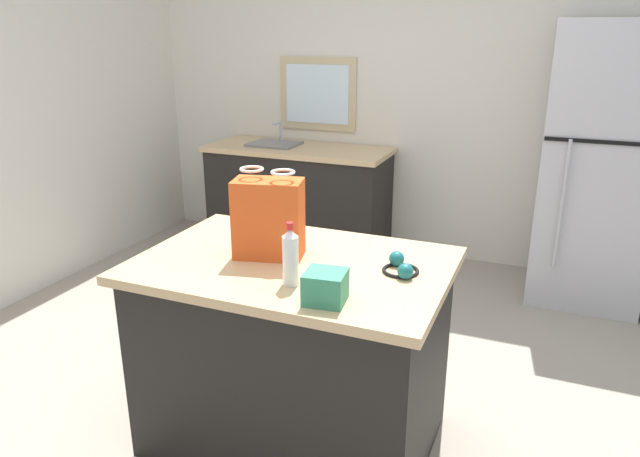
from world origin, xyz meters
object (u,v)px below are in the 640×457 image
refrigerator (598,167)px  small_box (325,287)px  kitchen_island (294,352)px  bottle (290,257)px  shopping_bag (269,218)px  ear_defenders (401,267)px

refrigerator → small_box: 2.68m
refrigerator → kitchen_island: bearing=-119.4°
small_box → bottle: bearing=153.5°
bottle → kitchen_island: bearing=113.0°
small_box → refrigerator: bearing=69.0°
refrigerator → shopping_bag: size_ratio=4.90×
kitchen_island → refrigerator: bearing=60.6°
kitchen_island → bottle: size_ratio=5.23×
refrigerator → ear_defenders: (-0.78, -2.14, -0.03)m
refrigerator → ear_defenders: refrigerator is taller
bottle → ear_defenders: (0.36, 0.28, -0.09)m
kitchen_island → shopping_bag: shopping_bag is taller
bottle → ear_defenders: 0.46m
refrigerator → bottle: size_ratio=7.50×
kitchen_island → bottle: (0.09, -0.22, 0.55)m
kitchen_island → ear_defenders: size_ratio=6.39×
shopping_bag → small_box: shopping_bag is taller
kitchen_island → refrigerator: (1.23, 2.19, 0.49)m
kitchen_island → shopping_bag: bearing=173.2°
refrigerator → small_box: (-0.96, -2.50, 0.01)m
ear_defenders → bottle: bearing=-142.3°
shopping_bag → small_box: (0.39, -0.32, -0.11)m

